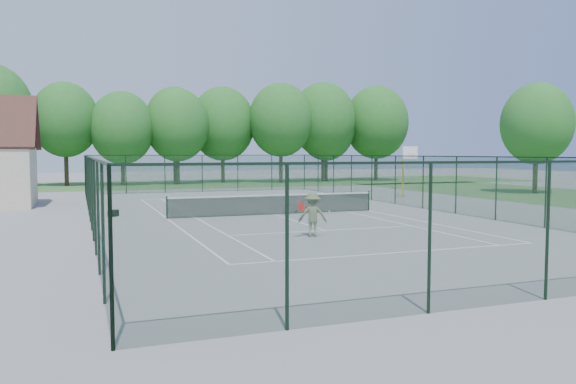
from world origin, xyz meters
The scene contains 12 objects.
ground centered at (0.00, 0.00, 0.00)m, with size 140.00×140.00×0.00m, color gray.
grass_far centered at (0.00, 30.00, 0.01)m, with size 80.00×16.00×0.01m, color #427236.
grass_side centered at (24.00, 4.00, 0.01)m, with size 14.00×40.00×0.01m, color #427236.
court_lines centered at (0.00, 0.00, 0.00)m, with size 11.05×23.85×0.01m.
tennis_net centered at (0.00, 0.00, 0.58)m, with size 11.08×0.08×1.10m.
fence_enclosure centered at (0.00, 0.00, 1.56)m, with size 18.05×36.05×3.02m.
tree_line_far centered at (0.00, 30.00, 5.99)m, with size 39.40×6.40×9.70m.
basketball_goal centered at (12.58, 7.34, 2.57)m, with size 1.20×1.43×3.65m.
tree_side centered at (24.17, 7.15, 5.47)m, with size 5.47×5.47×8.67m.
sports_bag_a centered at (-7.79, 2.19, 0.16)m, with size 0.40×0.24×0.32m, color black.
sports_bag_b centered at (-7.94, 1.86, 0.15)m, with size 0.39×0.24×0.30m, color black.
tennis_player centered at (-1.17, -7.79, 0.84)m, with size 1.77×0.95×1.68m.
Camera 1 is at (-9.45, -27.28, 3.19)m, focal length 35.00 mm.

